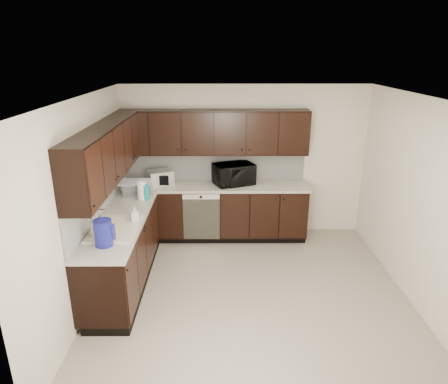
% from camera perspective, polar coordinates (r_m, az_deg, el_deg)
% --- Properties ---
extents(floor, '(4.00, 4.00, 0.00)m').
position_cam_1_polar(floor, '(5.36, 3.86, -14.38)').
color(floor, '#A39787').
rests_on(floor, ground).
extents(ceiling, '(4.00, 4.00, 0.00)m').
position_cam_1_polar(ceiling, '(4.48, 4.60, 13.23)').
color(ceiling, white).
rests_on(ceiling, wall_back).
extents(wall_back, '(4.00, 0.02, 2.50)m').
position_cam_1_polar(wall_back, '(6.68, 2.90, 4.42)').
color(wall_back, beige).
rests_on(wall_back, floor).
extents(wall_left, '(0.02, 4.00, 2.50)m').
position_cam_1_polar(wall_left, '(5.03, -19.15, -1.79)').
color(wall_left, beige).
rests_on(wall_left, floor).
extents(wall_right, '(0.02, 4.00, 2.50)m').
position_cam_1_polar(wall_right, '(5.32, 26.19, -1.60)').
color(wall_right, beige).
rests_on(wall_right, floor).
extents(wall_front, '(4.00, 0.02, 2.50)m').
position_cam_1_polar(wall_front, '(3.02, 7.16, -15.79)').
color(wall_front, beige).
rests_on(wall_front, floor).
extents(lower_cabinets, '(3.00, 2.80, 0.90)m').
position_cam_1_polar(lower_cabinets, '(6.15, -6.23, -5.35)').
color(lower_cabinets, black).
rests_on(lower_cabinets, floor).
extents(countertop, '(3.03, 2.83, 0.04)m').
position_cam_1_polar(countertop, '(5.95, -6.43, -0.93)').
color(countertop, '#B7B0A0').
rests_on(countertop, lower_cabinets).
extents(backsplash, '(3.00, 2.80, 0.48)m').
position_cam_1_polar(backsplash, '(6.09, -8.29, 2.06)').
color(backsplash, silver).
rests_on(backsplash, countertop).
extents(upper_cabinets, '(3.00, 2.80, 0.70)m').
position_cam_1_polar(upper_cabinets, '(5.82, -7.58, 7.28)').
color(upper_cabinets, black).
rests_on(upper_cabinets, wall_back).
extents(dishwasher, '(0.58, 0.04, 0.78)m').
position_cam_1_polar(dishwasher, '(6.34, -3.25, -3.14)').
color(dishwasher, beige).
rests_on(dishwasher, lower_cabinets).
extents(sink, '(0.54, 0.82, 0.42)m').
position_cam_1_polar(sink, '(5.07, -15.30, -5.76)').
color(sink, beige).
rests_on(sink, countertop).
extents(microwave, '(0.73, 0.62, 0.34)m').
position_cam_1_polar(microwave, '(6.44, 1.38, 2.57)').
color(microwave, black).
rests_on(microwave, countertop).
extents(soap_bottle_a, '(0.12, 0.12, 0.20)m').
position_cam_1_polar(soap_bottle_a, '(5.17, -12.66, -3.06)').
color(soap_bottle_a, gray).
rests_on(soap_bottle_a, countertop).
extents(soap_bottle_b, '(0.11, 0.11, 0.25)m').
position_cam_1_polar(soap_bottle_b, '(4.88, -18.15, -4.70)').
color(soap_bottle_b, gray).
rests_on(soap_bottle_b, countertop).
extents(toaster_oven, '(0.47, 0.42, 0.24)m').
position_cam_1_polar(toaster_oven, '(6.50, -9.08, 2.03)').
color(toaster_oven, silver).
rests_on(toaster_oven, countertop).
extents(storage_bin, '(0.53, 0.46, 0.17)m').
position_cam_1_polar(storage_bin, '(6.21, -12.46, 0.65)').
color(storage_bin, silver).
rests_on(storage_bin, countertop).
extents(blue_pitcher, '(0.24, 0.24, 0.30)m').
position_cam_1_polar(blue_pitcher, '(4.62, -16.86, -5.61)').
color(blue_pitcher, '#101694').
rests_on(blue_pitcher, countertop).
extents(teal_tumbler, '(0.11, 0.11, 0.22)m').
position_cam_1_polar(teal_tumbler, '(5.91, -11.11, 0.03)').
color(teal_tumbler, '#0D8D97').
rests_on(teal_tumbler, countertop).
extents(paper_towel_roll, '(0.14, 0.14, 0.28)m').
position_cam_1_polar(paper_towel_roll, '(5.91, -11.67, 0.29)').
color(paper_towel_roll, white).
rests_on(paper_towel_roll, countertop).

